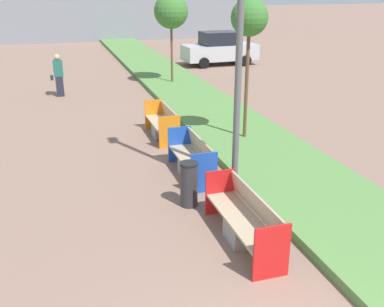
# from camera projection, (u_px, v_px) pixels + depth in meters

# --- Properties ---
(planter_grass_strip) EXTENTS (2.80, 120.00, 0.18)m
(planter_grass_strip) POSITION_uv_depth(u_px,v_px,m) (210.00, 111.00, 16.24)
(planter_grass_strip) COLOR #568442
(planter_grass_strip) RESTS_ON ground
(bench_red_frame) EXTENTS (0.65, 2.32, 0.94)m
(bench_red_frame) POSITION_uv_depth(u_px,v_px,m) (244.00, 223.00, 8.05)
(bench_red_frame) COLOR gray
(bench_red_frame) RESTS_ON ground
(bench_blue_frame) EXTENTS (0.65, 2.03, 0.94)m
(bench_blue_frame) POSITION_uv_depth(u_px,v_px,m) (192.00, 161.00, 10.87)
(bench_blue_frame) COLOR gray
(bench_blue_frame) RESTS_ON ground
(bench_orange_frame) EXTENTS (0.65, 1.99, 0.94)m
(bench_orange_frame) POSITION_uv_depth(u_px,v_px,m) (163.00, 126.00, 13.58)
(bench_orange_frame) COLOR gray
(bench_orange_frame) RESTS_ON ground
(litter_bin) EXTENTS (0.38, 0.38, 0.97)m
(litter_bin) POSITION_uv_depth(u_px,v_px,m) (189.00, 184.00, 9.34)
(litter_bin) COLOR #2D2D30
(litter_bin) RESTS_ON ground
(street_lamp_post) EXTENTS (0.24, 0.44, 7.36)m
(street_lamp_post) POSITION_uv_depth(u_px,v_px,m) (241.00, 2.00, 8.67)
(street_lamp_post) COLOR #56595B
(street_lamp_post) RESTS_ON ground
(sapling_tree_near) EXTENTS (1.02, 1.02, 4.06)m
(sapling_tree_near) POSITION_uv_depth(u_px,v_px,m) (249.00, 20.00, 12.04)
(sapling_tree_near) COLOR brown
(sapling_tree_near) RESTS_ON ground
(sapling_tree_far) EXTENTS (1.50, 1.50, 4.02)m
(sapling_tree_far) POSITION_uv_depth(u_px,v_px,m) (171.00, 12.00, 19.56)
(sapling_tree_far) COLOR brown
(sapling_tree_far) RESTS_ON ground
(pedestrian_walking) EXTENTS (0.53, 0.24, 1.73)m
(pedestrian_walking) POSITION_uv_depth(u_px,v_px,m) (58.00, 75.00, 18.38)
(pedestrian_walking) COLOR #232633
(pedestrian_walking) RESTS_ON ground
(parked_car_distant) EXTENTS (4.26, 2.00, 1.86)m
(parked_car_distant) POSITION_uv_depth(u_px,v_px,m) (220.00, 49.00, 25.63)
(parked_car_distant) COLOR #B7BABF
(parked_car_distant) RESTS_ON ground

